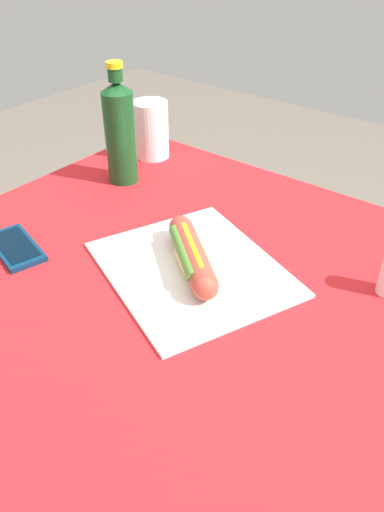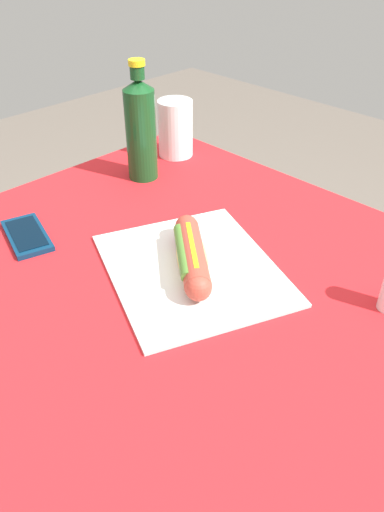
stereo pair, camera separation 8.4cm
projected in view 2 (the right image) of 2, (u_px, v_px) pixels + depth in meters
dining_table at (184, 346)px, 0.91m from camera, size 1.02×0.91×0.77m
paper_wrapper at (192, 269)px, 0.85m from camera, size 0.40×0.38×0.01m
hot_dog at (191, 255)px, 0.84m from camera, size 0.18×0.15×0.05m
cell_phone at (27, 235)px, 0.93m from camera, size 0.15×0.10×0.01m
soda_bottle at (141, 128)px, 1.08m from camera, size 0.07×0.07×0.26m
drinking_cup at (175, 128)px, 1.21m from camera, size 0.08×0.08×0.14m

